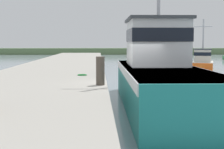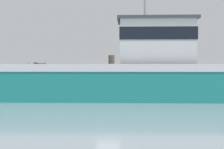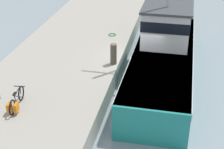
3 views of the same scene
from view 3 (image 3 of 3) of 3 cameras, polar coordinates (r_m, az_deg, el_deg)
ground_plane at (r=17.89m, az=4.16°, el=-0.62°), size 320.00×320.00×0.00m
dock_pier at (r=18.46m, az=-7.64°, el=1.88°), size 5.89×80.00×1.00m
fishing_boat_main at (r=17.94m, az=8.65°, el=3.85°), size 3.08×12.76×10.81m
bicycle_touring at (r=13.95m, az=-15.76°, el=-4.46°), size 0.54×1.67×0.69m
mooring_post at (r=16.89m, az=0.25°, el=3.41°), size 0.31×0.31×1.05m
hose_coil at (r=20.66m, az=0.03°, el=6.63°), size 0.45×0.45×0.05m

